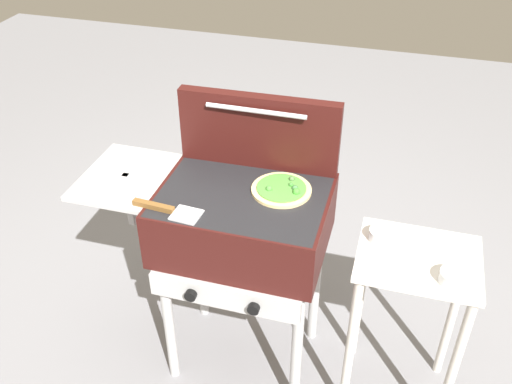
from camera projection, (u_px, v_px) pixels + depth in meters
ground_plane at (246, 353)px, 2.62m from camera, size 8.00×8.00×0.00m
grill at (240, 225)px, 2.18m from camera, size 0.96×0.53×0.90m
grill_lid_open at (259, 131)px, 2.18m from camera, size 0.63×0.09×0.30m
pizza_veggie at (282, 189)px, 2.11m from camera, size 0.23×0.23×0.04m
spatula at (167, 210)px, 2.01m from camera, size 0.26×0.10×0.02m
prep_table at (410, 299)px, 2.16m from camera, size 0.44×0.36×0.75m
topping_bowl_near at (381, 235)px, 2.10m from camera, size 0.09×0.09×0.04m
topping_bowl_far at (454, 278)px, 1.91m from camera, size 0.10×0.10×0.04m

